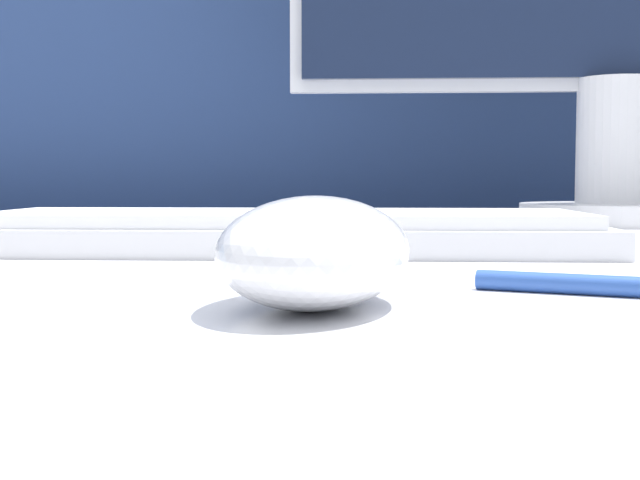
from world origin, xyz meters
name	(u,v)px	position (x,y,z in m)	size (l,w,h in m)	color
partition_panel	(295,387)	(0.00, 0.65, 0.55)	(5.00, 0.03, 1.11)	navy
computer_mouse_near	(315,252)	(0.08, -0.17, 0.80)	(0.08, 0.11, 0.04)	silver
keyboard	(285,231)	(0.04, 0.07, 0.79)	(0.39, 0.15, 0.02)	silver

